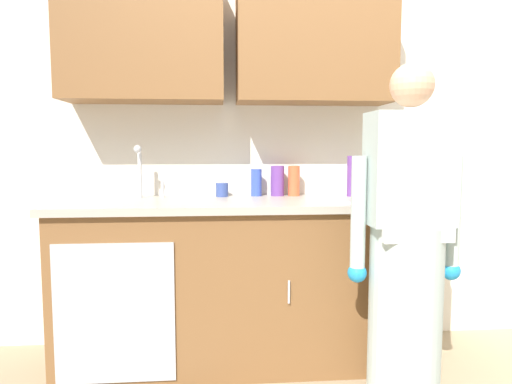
{
  "coord_description": "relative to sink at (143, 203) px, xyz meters",
  "views": [
    {
      "loc": [
        -0.63,
        -1.93,
        1.24
      ],
      "look_at": [
        -0.42,
        0.55,
        1.0
      ],
      "focal_mm": 32.72,
      "sensor_mm": 36.0,
      "label": 1
    }
  ],
  "objects": [
    {
      "name": "countertop",
      "position": [
        0.49,
        -0.01,
        -0.01
      ],
      "size": [
        1.96,
        0.66,
        0.04
      ],
      "primitive_type": "cube",
      "color": "#A8A093",
      "rests_on": "counter_cabinet"
    },
    {
      "name": "knife_on_counter",
      "position": [
        1.1,
        -0.2,
        0.02
      ],
      "size": [
        0.24,
        0.03,
        0.01
      ],
      "primitive_type": "cube",
      "rotation": [
        0.0,
        0.0,
        3.12
      ],
      "color": "silver",
      "rests_on": "countertop"
    },
    {
      "name": "sink",
      "position": [
        0.0,
        0.0,
        0.0
      ],
      "size": [
        0.5,
        0.36,
        0.35
      ],
      "color": "#B7BABF",
      "rests_on": "counter_cabinet"
    },
    {
      "name": "bottle_dish_liquid",
      "position": [
        0.89,
        0.2,
        0.11
      ],
      "size": [
        0.07,
        0.07,
        0.19
      ],
      "primitive_type": "cylinder",
      "color": "#E05933",
      "rests_on": "countertop"
    },
    {
      "name": "sponge",
      "position": [
        1.31,
        0.0,
        0.03
      ],
      "size": [
        0.11,
        0.07,
        0.03
      ],
      "primitive_type": "cube",
      "color": "#4CBF4C",
      "rests_on": "countertop"
    },
    {
      "name": "person_at_sink",
      "position": [
        1.3,
        -0.56,
        -0.23
      ],
      "size": [
        0.55,
        0.34,
        1.62
      ],
      "color": "white",
      "rests_on": "ground"
    },
    {
      "name": "kitchen_wall_with_uppers",
      "position": [
        0.91,
        0.29,
        0.55
      ],
      "size": [
        4.8,
        0.44,
        2.7
      ],
      "color": "silver",
      "rests_on": "ground"
    },
    {
      "name": "counter_cabinet",
      "position": [
        0.49,
        -0.01,
        -0.48
      ],
      "size": [
        1.9,
        0.62,
        0.9
      ],
      "color": "brown",
      "rests_on": "ground"
    },
    {
      "name": "bottle_water_short",
      "position": [
        0.79,
        0.21,
        0.11
      ],
      "size": [
        0.08,
        0.08,
        0.19
      ],
      "primitive_type": "cylinder",
      "color": "#66388C",
      "rests_on": "countertop"
    },
    {
      "name": "cup_by_sink",
      "position": [
        0.44,
        0.19,
        0.06
      ],
      "size": [
        0.08,
        0.08,
        0.08
      ],
      "primitive_type": "cylinder",
      "color": "#33478C",
      "rests_on": "countertop"
    },
    {
      "name": "bottle_cleaner_spray",
      "position": [
        0.65,
        0.21,
        0.1
      ],
      "size": [
        0.07,
        0.07,
        0.17
      ],
      "primitive_type": "cylinder",
      "color": "#334CB2",
      "rests_on": "countertop"
    },
    {
      "name": "bottle_soap",
      "position": [
        1.23,
        0.15,
        0.14
      ],
      "size": [
        0.06,
        0.06,
        0.25
      ],
      "primitive_type": "cylinder",
      "color": "#66388C",
      "rests_on": "countertop"
    }
  ]
}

